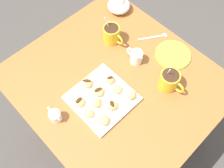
{
  "coord_description": "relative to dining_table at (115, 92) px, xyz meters",
  "views": [
    {
      "loc": [
        0.41,
        -0.42,
        1.78
      ],
      "look_at": [
        0.01,
        -0.03,
        0.75
      ],
      "focal_mm": 39.46,
      "sensor_mm": 36.0,
      "label": 1
    }
  ],
  "objects": [
    {
      "name": "beignet_7",
      "position": [
        0.05,
        -0.22,
        0.16
      ],
      "size": [
        0.06,
        0.06,
        0.03
      ],
      "primitive_type": "ellipsoid",
      "rotation": [
        0.0,
        0.0,
        2.22
      ],
      "color": "#E5B260",
      "rests_on": "pastry_plate_square"
    },
    {
      "name": "coffee_mug_mustard_right",
      "position": [
        0.19,
        0.16,
        0.18
      ],
      "size": [
        0.13,
        0.09,
        0.15
      ],
      "color": "gold",
      "rests_on": "dining_table"
    },
    {
      "name": "coffee_mug_mustard_left",
      "position": [
        -0.19,
        0.16,
        0.18
      ],
      "size": [
        0.13,
        0.09,
        0.14
      ],
      "color": "gold",
      "rests_on": "dining_table"
    },
    {
      "name": "chocolate_drizzle_2",
      "position": [
        -0.02,
        -0.21,
        0.18
      ],
      "size": [
        0.02,
        0.04,
        0.0
      ],
      "primitive_type": "ellipsoid",
      "rotation": [
        0.0,
        0.0,
        4.86
      ],
      "color": "#381E11",
      "rests_on": "beignet_2"
    },
    {
      "name": "beignet_5",
      "position": [
        0.04,
        -0.16,
        0.17
      ],
      "size": [
        0.06,
        0.06,
        0.04
      ],
      "primitive_type": "ellipsoid",
      "rotation": [
        0.0,
        0.0,
        2.67
      ],
      "color": "#E5B260",
      "rests_on": "pastry_plate_square"
    },
    {
      "name": "beignet_4",
      "position": [
        0.0,
        -0.11,
        0.16
      ],
      "size": [
        0.07,
        0.07,
        0.03
      ],
      "primitive_type": "ellipsoid",
      "rotation": [
        0.0,
        0.0,
        4.23
      ],
      "color": "#E5B260",
      "rests_on": "pastry_plate_square"
    },
    {
      "name": "beignet_1",
      "position": [
        -0.01,
        -0.03,
        0.17
      ],
      "size": [
        0.05,
        0.05,
        0.04
      ],
      "primitive_type": "ellipsoid",
      "rotation": [
        0.0,
        0.0,
        4.43
      ],
      "color": "#E5B260",
      "rests_on": "pastry_plate_square"
    },
    {
      "name": "pastry_plate_square",
      "position": [
        0.03,
        -0.12,
        0.14
      ],
      "size": [
        0.27,
        0.27,
        0.02
      ],
      "primitive_type": "cube",
      "color": "white",
      "rests_on": "dining_table"
    },
    {
      "name": "saucer_lime_left",
      "position": [
        0.1,
        0.32,
        0.14
      ],
      "size": [
        0.18,
        0.18,
        0.01
      ],
      "primitive_type": "cylinder",
      "color": "#9EC633",
      "rests_on": "dining_table"
    },
    {
      "name": "beignet_9",
      "position": [
        0.05,
        -0.04,
        0.16
      ],
      "size": [
        0.07,
        0.07,
        0.03
      ],
      "primitive_type": "ellipsoid",
      "rotation": [
        0.0,
        0.0,
        5.54
      ],
      "color": "#E5B260",
      "rests_on": "pastry_plate_square"
    },
    {
      "name": "beignet_0",
      "position": [
        0.1,
        -0.12,
        0.17
      ],
      "size": [
        0.06,
        0.07,
        0.03
      ],
      "primitive_type": "ellipsoid",
      "rotation": [
        0.0,
        0.0,
        2.64
      ],
      "color": "#E5B260",
      "rests_on": "pastry_plate_square"
    },
    {
      "name": "ice_cream_bowl",
      "position": [
        -0.32,
        0.34,
        0.17
      ],
      "size": [
        0.13,
        0.13,
        0.09
      ],
      "color": "white",
      "rests_on": "dining_table"
    },
    {
      "name": "cream_pitcher_white",
      "position": [
        -0.01,
        0.15,
        0.17
      ],
      "size": [
        0.1,
        0.06,
        0.07
      ],
      "color": "white",
      "rests_on": "dining_table"
    },
    {
      "name": "chocolate_drizzle_8",
      "position": [
        -0.07,
        -0.12,
        0.19
      ],
      "size": [
        0.04,
        0.04,
        0.0
      ],
      "primitive_type": "ellipsoid",
      "rotation": [
        0.0,
        0.0,
        3.89
      ],
      "color": "#381E11",
      "rests_on": "beignet_8"
    },
    {
      "name": "dining_table",
      "position": [
        0.0,
        0.0,
        0.0
      ],
      "size": [
        0.95,
        0.87,
        0.73
      ],
      "color": "#935628",
      "rests_on": "ground_plane"
    },
    {
      "name": "chocolate_drizzle_4",
      "position": [
        0.0,
        -0.11,
        0.18
      ],
      "size": [
        0.03,
        0.04,
        0.0
      ],
      "primitive_type": "ellipsoid",
      "rotation": [
        0.0,
        0.0,
        4.46
      ],
      "color": "#381E11",
      "rests_on": "beignet_4"
    },
    {
      "name": "beignet_2",
      "position": [
        -0.02,
        -0.21,
        0.16
      ],
      "size": [
        0.06,
        0.06,
        0.03
      ],
      "primitive_type": "ellipsoid",
      "rotation": [
        0.0,
        0.0,
        4.93
      ],
      "color": "#E5B260",
      "rests_on": "pastry_plate_square"
    },
    {
      "name": "ground_plane",
      "position": [
        0.0,
        0.0,
        -0.6
      ],
      "size": [
        8.0,
        8.0,
        0.0
      ],
      "primitive_type": "plane",
      "color": "#423D38"
    },
    {
      "name": "chocolate_sauce_pitcher",
      "position": [
        -0.04,
        -0.33,
        0.16
      ],
      "size": [
        0.09,
        0.05,
        0.06
      ],
      "color": "white",
      "rests_on": "dining_table"
    },
    {
      "name": "beignet_3",
      "position": [
        0.12,
        -0.19,
        0.17
      ],
      "size": [
        0.06,
        0.05,
        0.04
      ],
      "primitive_type": "ellipsoid",
      "rotation": [
        0.0,
        0.0,
        1.53
      ],
      "color": "#E5B260",
      "rests_on": "pastry_plate_square"
    },
    {
      "name": "chocolate_drizzle_0",
      "position": [
        0.1,
        -0.12,
        0.18
      ],
      "size": [
        0.04,
        0.03,
        0.0
      ],
      "primitive_type": "ellipsoid",
      "rotation": [
        0.0,
        0.0,
        2.68
      ],
      "color": "#381E11",
      "rests_on": "beignet_0"
    },
    {
      "name": "chocolate_drizzle_1",
      "position": [
        -0.01,
        -0.03,
        0.19
      ],
      "size": [
        0.03,
        0.03,
        0.0
      ],
      "primitive_type": "ellipsoid",
      "rotation": [
        0.0,
        0.0,
        4.28
      ],
      "color": "#381E11",
      "rests_on": "beignet_1"
    },
    {
      "name": "beignet_6",
      "position": [
        0.12,
        -0.02,
        0.17
      ],
      "size": [
        0.05,
        0.05,
        0.04
      ],
      "primitive_type": "ellipsoid",
      "rotation": [
        0.0,
        0.0,
        0.12
      ],
      "color": "#E5B260",
      "rests_on": "pastry_plate_square"
    },
    {
      "name": "loose_spoon_near_saucer",
      "position": [
        -0.04,
        0.35,
        0.14
      ],
      "size": [
        0.1,
        0.14,
        0.01
      ],
      "color": "silver",
      "rests_on": "dining_table"
    },
    {
      "name": "beignet_8",
      "position": [
        -0.07,
        -0.12,
        0.17
      ],
      "size": [
        0.07,
        0.06,
        0.04
      ],
      "primitive_type": "ellipsoid",
      "rotation": [
        0.0,
        0.0,
        3.46
      ],
      "color": "#E5B260",
      "rests_on": "pastry_plate_square"
    }
  ]
}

